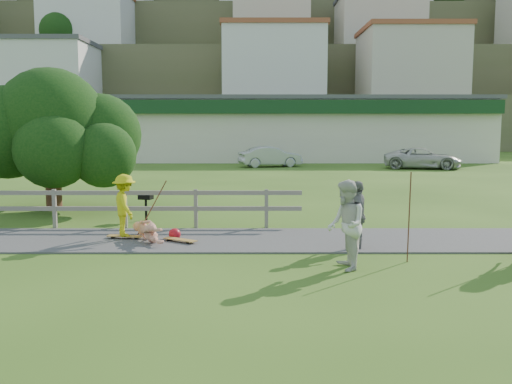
# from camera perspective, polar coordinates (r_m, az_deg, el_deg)

# --- Properties ---
(ground) EXTENTS (260.00, 260.00, 0.00)m
(ground) POSITION_cam_1_polar(r_m,az_deg,el_deg) (13.09, -7.51, -6.17)
(ground) COLOR #305217
(ground) RESTS_ON ground
(path) EXTENTS (34.00, 3.00, 0.04)m
(path) POSITION_cam_1_polar(r_m,az_deg,el_deg) (14.54, -6.75, -4.77)
(path) COLOR #3C3C3F
(path) RESTS_ON ground
(fence) EXTENTS (15.05, 0.10, 1.10)m
(fence) POSITION_cam_1_polar(r_m,az_deg,el_deg) (17.29, -21.46, -0.99)
(fence) COLOR slate
(fence) RESTS_ON ground
(strip_mall) EXTENTS (32.50, 10.75, 5.10)m
(strip_mall) POSITION_cam_1_polar(r_m,az_deg,el_deg) (47.64, 2.73, 6.38)
(strip_mall) COLOR beige
(strip_mall) RESTS_ON ground
(hillside) EXTENTS (220.00, 67.00, 47.50)m
(hillside) POSITION_cam_1_polar(r_m,az_deg,el_deg) (104.60, -1.02, 13.10)
(hillside) COLOR #4E5733
(hillside) RESTS_ON ground
(skater_rider) EXTENTS (0.98, 1.17, 1.58)m
(skater_rider) POSITION_cam_1_polar(r_m,az_deg,el_deg) (14.76, -13.00, -1.69)
(skater_rider) COLOR #C2C012
(skater_rider) RESTS_ON ground
(skater_fallen) EXTENTS (1.59, 1.11, 0.58)m
(skater_fallen) POSITION_cam_1_polar(r_m,az_deg,el_deg) (14.38, -10.71, -3.87)
(skater_fallen) COLOR tan
(skater_fallen) RESTS_ON ground
(spectator_a) EXTENTS (0.74, 0.93, 1.82)m
(spectator_a) POSITION_cam_1_polar(r_m,az_deg,el_deg) (11.58, 8.99, -3.29)
(spectator_a) COLOR silver
(spectator_a) RESTS_ON ground
(spectator_b) EXTENTS (0.43, 0.96, 1.62)m
(spectator_b) POSITION_cam_1_polar(r_m,az_deg,el_deg) (13.51, 10.11, -2.31)
(spectator_b) COLOR slate
(spectator_b) RESTS_ON ground
(car_silver) EXTENTS (4.50, 2.60, 1.40)m
(car_silver) POSITION_cam_1_polar(r_m,az_deg,el_deg) (39.24, 1.43, 3.55)
(car_silver) COLOR #A6A7AD
(car_silver) RESTS_ON ground
(car_white) EXTENTS (5.33, 3.23, 1.38)m
(car_white) POSITION_cam_1_polar(r_m,az_deg,el_deg) (39.11, 16.30, 3.25)
(car_white) COLOR beige
(car_white) RESTS_ON ground
(tree) EXTENTS (5.90, 5.90, 3.94)m
(tree) POSITION_cam_1_polar(r_m,az_deg,el_deg) (20.51, -19.72, 3.74)
(tree) COLOR black
(tree) RESTS_ON ground
(bbq) EXTENTS (0.46, 0.39, 0.86)m
(bbq) POSITION_cam_1_polar(r_m,az_deg,el_deg) (17.71, -10.95, -1.43)
(bbq) COLOR black
(bbq) RESTS_ON ground
(longboard_rider) EXTENTS (0.95, 0.38, 0.10)m
(longboard_rider) POSITION_cam_1_polar(r_m,az_deg,el_deg) (14.88, -12.92, -4.50)
(longboard_rider) COLOR olive
(longboard_rider) RESTS_ON ground
(longboard_fallen) EXTENTS (0.89, 0.69, 0.10)m
(longboard_fallen) POSITION_cam_1_polar(r_m,az_deg,el_deg) (14.20, -7.58, -4.93)
(longboard_fallen) COLOR olive
(longboard_fallen) RESTS_ON ground
(helmet) EXTENTS (0.31, 0.31, 0.31)m
(helmet) POSITION_cam_1_polar(r_m,az_deg,el_deg) (14.64, -8.13, -4.17)
(helmet) COLOR #A4101B
(helmet) RESTS_ON ground
(pole_rider) EXTENTS (0.03, 0.03, 1.68)m
(pole_rider) POSITION_cam_1_polar(r_m,az_deg,el_deg) (15.01, -10.43, -1.28)
(pole_rider) COLOR #532E21
(pole_rider) RESTS_ON ground
(pole_spec_left) EXTENTS (0.03, 0.03, 1.93)m
(pole_spec_left) POSITION_cam_1_polar(r_m,az_deg,el_deg) (12.49, 15.06, -2.46)
(pole_spec_left) COLOR #532E21
(pole_spec_left) RESTS_ON ground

